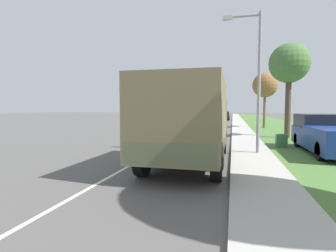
{
  "coord_description": "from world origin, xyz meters",
  "views": [
    {
      "loc": [
        3.64,
        1.75,
        2.1
      ],
      "look_at": [
        0.83,
        13.1,
        1.31
      ],
      "focal_mm": 28.0,
      "sensor_mm": 36.0,
      "label": 1
    }
  ],
  "objects_px": {
    "car_third_ahead": "(224,116)",
    "car_farthest_ahead": "(224,114)",
    "military_truck": "(190,119)",
    "lamp_post": "(254,68)",
    "car_second_ahead": "(219,118)",
    "car_fourth_ahead": "(206,115)",
    "pickup_truck": "(328,135)",
    "car_nearest_ahead": "(169,124)"
  },
  "relations": [
    {
      "from": "car_fourth_ahead",
      "to": "car_third_ahead",
      "type": "bearing_deg",
      "value": -67.52
    },
    {
      "from": "car_nearest_ahead",
      "to": "car_third_ahead",
      "type": "xyz_separation_m",
      "value": [
        4.01,
        25.63,
        -0.04
      ]
    },
    {
      "from": "car_nearest_ahead",
      "to": "car_third_ahead",
      "type": "distance_m",
      "value": 25.94
    },
    {
      "from": "car_third_ahead",
      "to": "military_truck",
      "type": "bearing_deg",
      "value": -90.13
    },
    {
      "from": "lamp_post",
      "to": "military_truck",
      "type": "bearing_deg",
      "value": -133.7
    },
    {
      "from": "lamp_post",
      "to": "car_nearest_ahead",
      "type": "bearing_deg",
      "value": 121.58
    },
    {
      "from": "military_truck",
      "to": "car_nearest_ahead",
      "type": "relative_size",
      "value": 1.64
    },
    {
      "from": "car_third_ahead",
      "to": "car_farthest_ahead",
      "type": "xyz_separation_m",
      "value": [
        -0.62,
        18.22,
        0.01
      ]
    },
    {
      "from": "car_farthest_ahead",
      "to": "car_second_ahead",
      "type": "bearing_deg",
      "value": -89.65
    },
    {
      "from": "car_second_ahead",
      "to": "car_fourth_ahead",
      "type": "xyz_separation_m",
      "value": [
        -3.83,
        20.3,
        -0.07
      ]
    },
    {
      "from": "car_farthest_ahead",
      "to": "car_nearest_ahead",
      "type": "bearing_deg",
      "value": -94.41
    },
    {
      "from": "military_truck",
      "to": "car_third_ahead",
      "type": "bearing_deg",
      "value": 89.87
    },
    {
      "from": "military_truck",
      "to": "car_third_ahead",
      "type": "xyz_separation_m",
      "value": [
        0.09,
        38.51,
        -1.01
      ]
    },
    {
      "from": "car_second_ahead",
      "to": "car_fourth_ahead",
      "type": "relative_size",
      "value": 1.03
    },
    {
      "from": "car_nearest_ahead",
      "to": "military_truck",
      "type": "bearing_deg",
      "value": -73.08
    },
    {
      "from": "car_nearest_ahead",
      "to": "car_fourth_ahead",
      "type": "xyz_separation_m",
      "value": [
        -0.27,
        35.96,
        -0.04
      ]
    },
    {
      "from": "car_second_ahead",
      "to": "pickup_truck",
      "type": "relative_size",
      "value": 0.78
    },
    {
      "from": "military_truck",
      "to": "car_farthest_ahead",
      "type": "bearing_deg",
      "value": 90.54
    },
    {
      "from": "military_truck",
      "to": "lamp_post",
      "type": "xyz_separation_m",
      "value": [
        2.43,
        2.55,
        2.16
      ]
    },
    {
      "from": "military_truck",
      "to": "car_nearest_ahead",
      "type": "distance_m",
      "value": 13.5
    },
    {
      "from": "military_truck",
      "to": "car_farthest_ahead",
      "type": "xyz_separation_m",
      "value": [
        -0.53,
        56.73,
        -1.0
      ]
    },
    {
      "from": "car_third_ahead",
      "to": "car_fourth_ahead",
      "type": "height_order",
      "value": "car_fourth_ahead"
    },
    {
      "from": "car_third_ahead",
      "to": "car_farthest_ahead",
      "type": "bearing_deg",
      "value": 91.95
    },
    {
      "from": "pickup_truck",
      "to": "lamp_post",
      "type": "xyz_separation_m",
      "value": [
        -3.47,
        -1.4,
        2.99
      ]
    },
    {
      "from": "military_truck",
      "to": "lamp_post",
      "type": "distance_m",
      "value": 4.13
    },
    {
      "from": "car_farthest_ahead",
      "to": "military_truck",
      "type": "bearing_deg",
      "value": -89.46
    },
    {
      "from": "car_second_ahead",
      "to": "car_third_ahead",
      "type": "bearing_deg",
      "value": 87.42
    },
    {
      "from": "military_truck",
      "to": "car_third_ahead",
      "type": "distance_m",
      "value": 38.52
    },
    {
      "from": "car_nearest_ahead",
      "to": "car_fourth_ahead",
      "type": "distance_m",
      "value": 35.96
    },
    {
      "from": "car_third_ahead",
      "to": "lamp_post",
      "type": "bearing_deg",
      "value": -86.27
    },
    {
      "from": "car_second_ahead",
      "to": "lamp_post",
      "type": "xyz_separation_m",
      "value": [
        2.8,
        -25.99,
        3.1
      ]
    },
    {
      "from": "car_farthest_ahead",
      "to": "lamp_post",
      "type": "height_order",
      "value": "lamp_post"
    },
    {
      "from": "car_second_ahead",
      "to": "pickup_truck",
      "type": "height_order",
      "value": "pickup_truck"
    },
    {
      "from": "military_truck",
      "to": "lamp_post",
      "type": "bearing_deg",
      "value": 46.3
    },
    {
      "from": "car_nearest_ahead",
      "to": "car_third_ahead",
      "type": "bearing_deg",
      "value": 81.12
    },
    {
      "from": "car_second_ahead",
      "to": "car_nearest_ahead",
      "type": "bearing_deg",
      "value": -102.8
    },
    {
      "from": "car_second_ahead",
      "to": "car_fourth_ahead",
      "type": "bearing_deg",
      "value": 100.67
    },
    {
      "from": "car_nearest_ahead",
      "to": "pickup_truck",
      "type": "distance_m",
      "value": 13.27
    },
    {
      "from": "car_second_ahead",
      "to": "car_third_ahead",
      "type": "distance_m",
      "value": 9.98
    },
    {
      "from": "car_second_ahead",
      "to": "car_farthest_ahead",
      "type": "bearing_deg",
      "value": 90.35
    },
    {
      "from": "car_third_ahead",
      "to": "car_farthest_ahead",
      "type": "distance_m",
      "value": 18.23
    },
    {
      "from": "car_second_ahead",
      "to": "car_farthest_ahead",
      "type": "xyz_separation_m",
      "value": [
        -0.17,
        28.19,
        -0.05
      ]
    }
  ]
}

